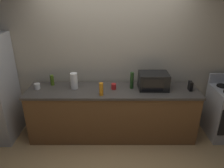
{
  "coord_description": "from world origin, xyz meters",
  "views": [
    {
      "loc": [
        -0.01,
        -2.77,
        2.38
      ],
      "look_at": [
        0.0,
        0.4,
        1.0
      ],
      "focal_mm": 33.96,
      "sensor_mm": 36.0,
      "label": 1
    }
  ],
  "objects_px": {
    "bottle_wine": "(131,80)",
    "bottle_olive_oil": "(51,80)",
    "bottle_dish_soap": "(101,89)",
    "mug_white": "(37,86)",
    "mug_red": "(113,86)",
    "microwave": "(153,81)",
    "cordless_phone": "(190,86)",
    "paper_towel_roll": "(73,81)"
  },
  "relations": [
    {
      "from": "cordless_phone",
      "to": "bottle_dish_soap",
      "type": "relative_size",
      "value": 0.72
    },
    {
      "from": "paper_towel_roll",
      "to": "bottle_wine",
      "type": "distance_m",
      "value": 0.95
    },
    {
      "from": "mug_red",
      "to": "mug_white",
      "type": "distance_m",
      "value": 1.27
    },
    {
      "from": "cordless_phone",
      "to": "paper_towel_roll",
      "type": "bearing_deg",
      "value": 177.77
    },
    {
      "from": "microwave",
      "to": "mug_white",
      "type": "bearing_deg",
      "value": -179.43
    },
    {
      "from": "cordless_phone",
      "to": "mug_white",
      "type": "distance_m",
      "value": 2.52
    },
    {
      "from": "cordless_phone",
      "to": "bottle_dish_soap",
      "type": "xyz_separation_m",
      "value": [
        -1.45,
        -0.19,
        0.03
      ]
    },
    {
      "from": "bottle_dish_soap",
      "to": "cordless_phone",
      "type": "bearing_deg",
      "value": 7.37
    },
    {
      "from": "bottle_olive_oil",
      "to": "bottle_wine",
      "type": "bearing_deg",
      "value": -5.48
    },
    {
      "from": "bottle_olive_oil",
      "to": "mug_white",
      "type": "bearing_deg",
      "value": -143.03
    },
    {
      "from": "bottle_dish_soap",
      "to": "mug_white",
      "type": "height_order",
      "value": "bottle_dish_soap"
    },
    {
      "from": "cordless_phone",
      "to": "bottle_wine",
      "type": "relative_size",
      "value": 0.54
    },
    {
      "from": "paper_towel_roll",
      "to": "mug_white",
      "type": "distance_m",
      "value": 0.62
    },
    {
      "from": "paper_towel_roll",
      "to": "mug_red",
      "type": "distance_m",
      "value": 0.66
    },
    {
      "from": "mug_red",
      "to": "bottle_wine",
      "type": "bearing_deg",
      "value": 7.22
    },
    {
      "from": "microwave",
      "to": "cordless_phone",
      "type": "bearing_deg",
      "value": -6.62
    },
    {
      "from": "bottle_wine",
      "to": "mug_red",
      "type": "bearing_deg",
      "value": -172.78
    },
    {
      "from": "cordless_phone",
      "to": "mug_red",
      "type": "xyz_separation_m",
      "value": [
        -1.25,
        0.04,
        -0.03
      ]
    },
    {
      "from": "paper_towel_roll",
      "to": "cordless_phone",
      "type": "relative_size",
      "value": 1.8
    },
    {
      "from": "cordless_phone",
      "to": "bottle_dish_soap",
      "type": "bearing_deg",
      "value": -172.71
    },
    {
      "from": "paper_towel_roll",
      "to": "bottle_dish_soap",
      "type": "relative_size",
      "value": 1.3
    },
    {
      "from": "bottle_wine",
      "to": "mug_white",
      "type": "xyz_separation_m",
      "value": [
        -1.57,
        -0.03,
        -0.09
      ]
    },
    {
      "from": "mug_white",
      "to": "microwave",
      "type": "bearing_deg",
      "value": 0.57
    },
    {
      "from": "cordless_phone",
      "to": "mug_red",
      "type": "bearing_deg",
      "value": 178.1
    },
    {
      "from": "microwave",
      "to": "mug_red",
      "type": "xyz_separation_m",
      "value": [
        -0.65,
        -0.03,
        -0.09
      ]
    },
    {
      "from": "paper_towel_roll",
      "to": "bottle_olive_oil",
      "type": "distance_m",
      "value": 0.43
    },
    {
      "from": "bottle_wine",
      "to": "bottle_olive_oil",
      "type": "distance_m",
      "value": 1.37
    },
    {
      "from": "microwave",
      "to": "mug_white",
      "type": "height_order",
      "value": "microwave"
    },
    {
      "from": "cordless_phone",
      "to": "bottle_wine",
      "type": "distance_m",
      "value": 0.96
    },
    {
      "from": "microwave",
      "to": "mug_white",
      "type": "xyz_separation_m",
      "value": [
        -1.92,
        -0.02,
        -0.09
      ]
    },
    {
      "from": "bottle_olive_oil",
      "to": "bottle_dish_soap",
      "type": "bearing_deg",
      "value": -24.58
    },
    {
      "from": "microwave",
      "to": "mug_red",
      "type": "distance_m",
      "value": 0.66
    },
    {
      "from": "cordless_phone",
      "to": "mug_white",
      "type": "xyz_separation_m",
      "value": [
        -2.52,
        0.05,
        -0.03
      ]
    },
    {
      "from": "bottle_wine",
      "to": "microwave",
      "type": "bearing_deg",
      "value": -1.38
    },
    {
      "from": "bottle_wine",
      "to": "mug_red",
      "type": "xyz_separation_m",
      "value": [
        -0.3,
        -0.04,
        -0.09
      ]
    },
    {
      "from": "bottle_olive_oil",
      "to": "mug_red",
      "type": "height_order",
      "value": "bottle_olive_oil"
    },
    {
      "from": "bottle_olive_oil",
      "to": "mug_white",
      "type": "distance_m",
      "value": 0.27
    },
    {
      "from": "bottle_dish_soap",
      "to": "bottle_olive_oil",
      "type": "height_order",
      "value": "bottle_dish_soap"
    },
    {
      "from": "cordless_phone",
      "to": "mug_red",
      "type": "relative_size",
      "value": 1.56
    },
    {
      "from": "bottle_wine",
      "to": "mug_white",
      "type": "bearing_deg",
      "value": -178.98
    },
    {
      "from": "cordless_phone",
      "to": "bottle_dish_soap",
      "type": "distance_m",
      "value": 1.46
    },
    {
      "from": "bottle_dish_soap",
      "to": "mug_red",
      "type": "bearing_deg",
      "value": 49.43
    }
  ]
}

